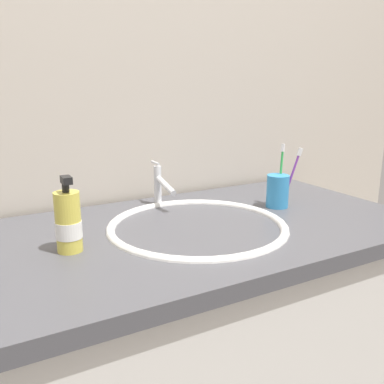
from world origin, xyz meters
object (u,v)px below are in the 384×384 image
(faucet, at_px, (160,185))
(toothbrush_purple, at_px, (293,173))
(toothbrush_cup, at_px, (278,191))
(toothbrush_green, at_px, (281,170))
(soap_dispenser, at_px, (68,223))

(faucet, height_order, toothbrush_purple, toothbrush_purple)
(toothbrush_cup, bearing_deg, toothbrush_purple, -11.65)
(faucet, xyz_separation_m, toothbrush_purple, (0.36, -0.20, 0.04))
(faucet, distance_m, toothbrush_green, 0.38)
(faucet, xyz_separation_m, toothbrush_green, (0.33, -0.18, 0.04))
(toothbrush_purple, bearing_deg, toothbrush_green, 138.88)
(toothbrush_green, height_order, toothbrush_purple, toothbrush_green)
(toothbrush_cup, relative_size, soap_dispenser, 0.57)
(faucet, height_order, soap_dispenser, soap_dispenser)
(soap_dispenser, bearing_deg, toothbrush_purple, 3.02)
(faucet, xyz_separation_m, soap_dispenser, (-0.34, -0.24, 0.00))
(faucet, bearing_deg, toothbrush_green, -27.78)
(toothbrush_cup, xyz_separation_m, toothbrush_green, (0.02, 0.01, 0.06))
(toothbrush_green, relative_size, toothbrush_purple, 1.05)
(faucet, relative_size, toothbrush_purple, 0.86)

